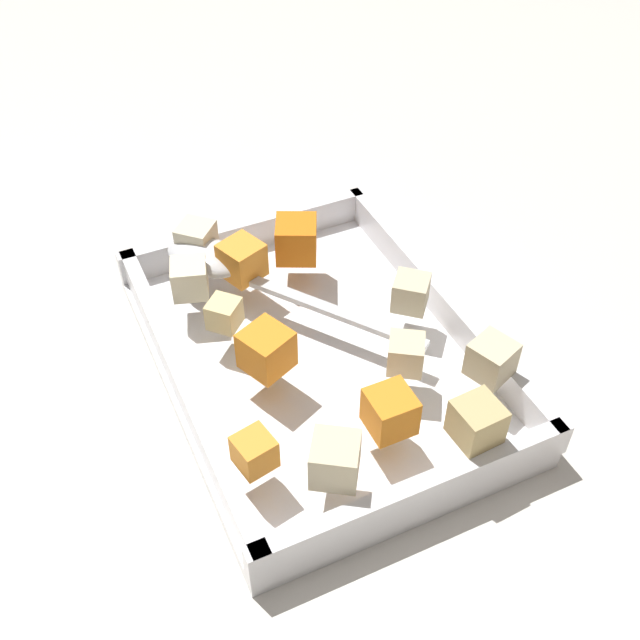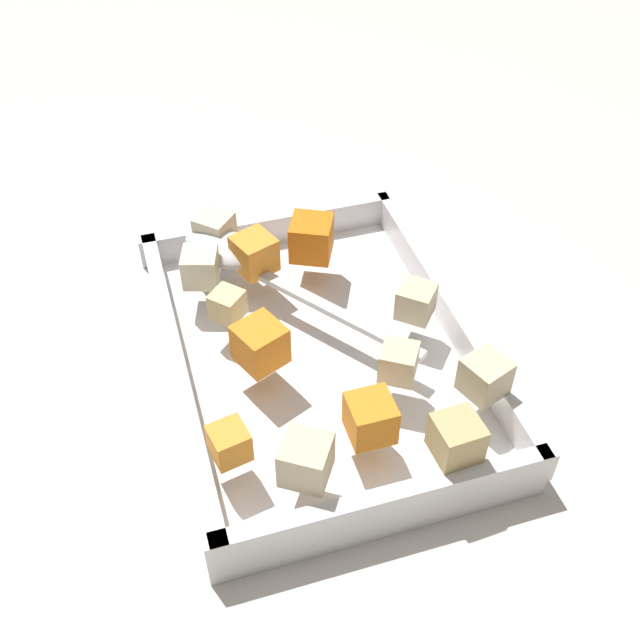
# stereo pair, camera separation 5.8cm
# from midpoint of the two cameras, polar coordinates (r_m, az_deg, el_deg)

# --- Properties ---
(ground_plane) EXTENTS (4.00, 4.00, 0.00)m
(ground_plane) POSITION_cam_midpoint_polar(r_m,az_deg,el_deg) (0.60, -2.35, -4.89)
(ground_plane) COLOR beige
(baking_dish) EXTENTS (0.32, 0.23, 0.04)m
(baking_dish) POSITION_cam_midpoint_polar(r_m,az_deg,el_deg) (0.60, -2.73, -2.86)
(baking_dish) COLOR silver
(baking_dish) RESTS_ON ground_plane
(carrot_chunk_corner_ne) EXTENTS (0.03, 0.03, 0.03)m
(carrot_chunk_corner_ne) POSITION_cam_midpoint_polar(r_m,az_deg,el_deg) (0.51, 2.03, -7.02)
(carrot_chunk_corner_ne) COLOR orange
(carrot_chunk_corner_ne) RESTS_ON baking_dish
(carrot_chunk_back_center) EXTENTS (0.04, 0.04, 0.03)m
(carrot_chunk_back_center) POSITION_cam_midpoint_polar(r_m,az_deg,el_deg) (0.55, -7.01, -2.42)
(carrot_chunk_back_center) COLOR orange
(carrot_chunk_back_center) RESTS_ON baking_dish
(carrot_chunk_front_center) EXTENTS (0.04, 0.04, 0.03)m
(carrot_chunk_front_center) POSITION_cam_midpoint_polar(r_m,az_deg,el_deg) (0.64, -4.37, 5.92)
(carrot_chunk_front_center) COLOR orange
(carrot_chunk_front_center) RESTS_ON baking_dish
(carrot_chunk_near_spoon) EXTENTS (0.04, 0.04, 0.03)m
(carrot_chunk_near_spoon) POSITION_cam_midpoint_polar(r_m,az_deg,el_deg) (0.63, -8.48, 4.35)
(carrot_chunk_near_spoon) COLOR orange
(carrot_chunk_near_spoon) RESTS_ON baking_dish
(carrot_chunk_near_left) EXTENTS (0.03, 0.03, 0.02)m
(carrot_chunk_near_left) POSITION_cam_midpoint_polar(r_m,az_deg,el_deg) (0.50, -8.28, -9.90)
(carrot_chunk_near_left) COLOR orange
(carrot_chunk_near_left) RESTS_ON baking_dish
(potato_chunk_far_left) EXTENTS (0.04, 0.04, 0.03)m
(potato_chunk_far_left) POSITION_cam_midpoint_polar(r_m,az_deg,el_deg) (0.55, 3.46, -2.69)
(potato_chunk_far_left) COLOR beige
(potato_chunk_far_left) RESTS_ON baking_dish
(potato_chunk_mid_left) EXTENTS (0.04, 0.04, 0.03)m
(potato_chunk_mid_left) POSITION_cam_midpoint_polar(r_m,az_deg,el_deg) (0.59, 4.06, 1.94)
(potato_chunk_mid_left) COLOR beige
(potato_chunk_mid_left) RESTS_ON baking_dish
(potato_chunk_far_right) EXTENTS (0.03, 0.03, 0.03)m
(potato_chunk_far_right) POSITION_cam_midpoint_polar(r_m,az_deg,el_deg) (0.62, -12.36, 2.94)
(potato_chunk_far_right) COLOR beige
(potato_chunk_far_right) RESTS_ON baking_dish
(potato_chunk_corner_sw) EXTENTS (0.04, 0.04, 0.03)m
(potato_chunk_corner_sw) POSITION_cam_midpoint_polar(r_m,az_deg,el_deg) (0.55, 9.80, -3.05)
(potato_chunk_corner_sw) COLOR beige
(potato_chunk_corner_sw) RESTS_ON baking_dish
(potato_chunk_heap_top) EXTENTS (0.03, 0.03, 0.02)m
(potato_chunk_heap_top) POSITION_cam_midpoint_polar(r_m,az_deg,el_deg) (0.59, -9.97, 0.34)
(potato_chunk_heap_top) COLOR #E0CC89
(potato_chunk_heap_top) RESTS_ON baking_dish
(potato_chunk_rim_edge) EXTENTS (0.03, 0.03, 0.03)m
(potato_chunk_rim_edge) POSITION_cam_midpoint_polar(r_m,az_deg,el_deg) (0.51, 8.46, -7.70)
(potato_chunk_rim_edge) COLOR tan
(potato_chunk_rim_edge) RESTS_ON baking_dish
(potato_chunk_heap_side) EXTENTS (0.04, 0.04, 0.03)m
(potato_chunk_heap_side) POSITION_cam_midpoint_polar(r_m,az_deg,el_deg) (0.49, -2.31, -10.57)
(potato_chunk_heap_side) COLOR beige
(potato_chunk_heap_side) RESTS_ON baking_dish
(parsnip_chunk_center) EXTENTS (0.04, 0.04, 0.03)m
(parsnip_chunk_center) POSITION_cam_midpoint_polar(r_m,az_deg,el_deg) (0.66, -11.71, 5.82)
(parsnip_chunk_center) COLOR beige
(parsnip_chunk_center) RESTS_ON baking_dish
(serving_spoon) EXTENTS (0.21, 0.16, 0.02)m
(serving_spoon) POSITION_cam_midpoint_polar(r_m,az_deg,el_deg) (0.64, -10.11, 4.13)
(serving_spoon) COLOR silver
(serving_spoon) RESTS_ON baking_dish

